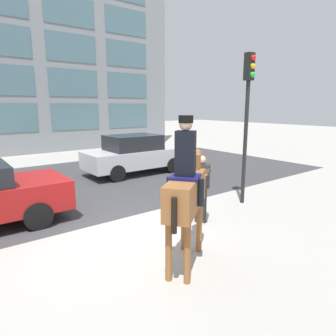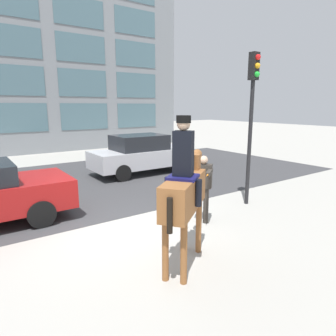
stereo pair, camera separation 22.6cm
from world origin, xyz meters
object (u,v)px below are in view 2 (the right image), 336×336
pedestrian_bystander (203,184)px  street_car_far_lane (141,154)px  traffic_light (252,106)px  mounted_horse_lead (185,189)px

pedestrian_bystander → street_car_far_lane: (1.55, 5.65, -0.15)m
pedestrian_bystander → traffic_light: bearing=150.8°
mounted_horse_lead → pedestrian_bystander: bearing=1.6°
mounted_horse_lead → street_car_far_lane: 7.62m
mounted_horse_lead → traffic_light: traffic_light is taller
pedestrian_bystander → street_car_far_lane: 5.86m
street_car_far_lane → mounted_horse_lead: bearing=-114.3°
pedestrian_bystander → street_car_far_lane: bearing=-144.4°
mounted_horse_lead → pedestrian_bystander: (1.58, 1.27, -0.42)m
street_car_far_lane → traffic_light: size_ratio=1.01×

